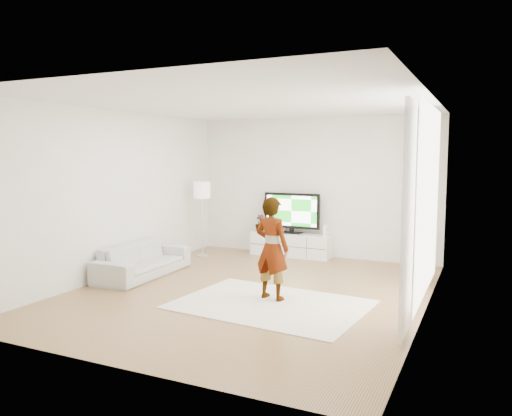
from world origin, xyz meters
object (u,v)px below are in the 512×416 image
at_px(media_console, 291,245).
at_px(rug, 271,304).
at_px(player, 272,248).
at_px(sofa, 143,260).
at_px(television, 292,212).
at_px(floor_lamp, 202,193).

relative_size(media_console, rug, 0.65).
xyz_separation_m(player, sofa, (-2.54, 0.37, -0.46)).
xyz_separation_m(television, rug, (0.95, -3.29, -0.90)).
distance_m(media_console, sofa, 3.14).
xyz_separation_m(rug, player, (-0.08, 0.24, 0.74)).
distance_m(rug, player, 0.78).
height_order(player, floor_lamp, floor_lamp).
bearing_deg(rug, sofa, 166.94).
bearing_deg(player, television, -62.16).
distance_m(television, floor_lamp, 1.86).
height_order(media_console, rug, media_console).
distance_m(media_console, television, 0.68).
relative_size(television, player, 0.81).
distance_m(media_console, rug, 3.40).
bearing_deg(player, media_console, -62.02).
xyz_separation_m(rug, floor_lamp, (-2.59, 2.50, 1.27)).
relative_size(television, sofa, 0.62).
height_order(rug, player, player).
bearing_deg(rug, television, 106.06).
bearing_deg(player, sofa, 3.77).
bearing_deg(rug, media_console, 106.19).
bearing_deg(television, floor_lamp, -154.51).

